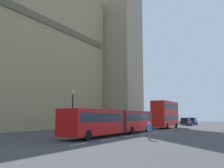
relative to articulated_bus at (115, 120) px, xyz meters
name	(u,v)px	position (x,y,z in m)	size (l,w,h in m)	color
ground_plane	(151,133)	(6.50, -1.99, -1.75)	(160.00, 160.00, 0.00)	#424244
lane_centre_marking	(144,134)	(4.16, -1.99, -1.74)	(29.80, 0.16, 0.01)	silver
articulated_bus	(115,120)	(0.00, 0.00, 0.00)	(17.65, 2.54, 2.90)	red
double_decker_bus	(165,114)	(19.38, 0.00, 0.96)	(9.14, 2.54, 4.90)	red
sedan_lead	(186,122)	(34.33, -0.20, -0.83)	(4.40, 1.86, 1.85)	black
sedan_trailing	(192,121)	(41.08, -0.28, -0.83)	(4.40, 1.86, 1.85)	navy
traffic_cone_west	(172,130)	(9.69, -3.95, -1.46)	(0.36, 0.36, 0.58)	black
traffic_cone_middle	(181,128)	(14.74, -3.96, -1.46)	(0.36, 0.36, 0.58)	black
street_lamp	(72,109)	(-2.32, 4.51, 1.31)	(0.44, 0.44, 5.27)	black
pedestrian_near_cones	(149,130)	(-3.78, -5.72, -0.83)	(0.35, 0.44, 1.69)	#726651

